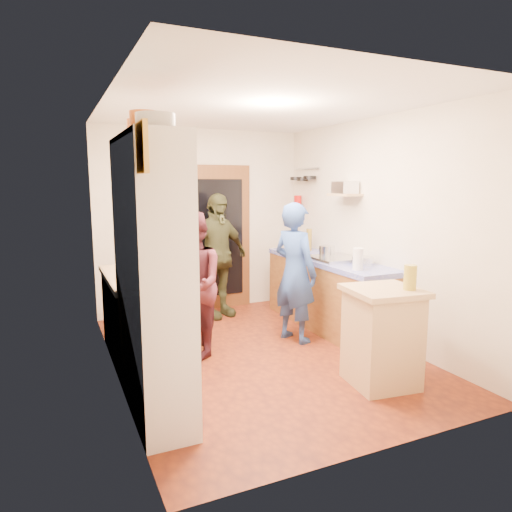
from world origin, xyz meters
TOP-DOWN VIEW (x-y plane):
  - floor at (0.00, 0.00)m, footprint 3.00×4.00m
  - ceiling at (0.00, 0.00)m, footprint 3.00×4.00m
  - wall_back at (0.00, 2.01)m, footprint 3.00×0.02m
  - wall_front at (0.00, -2.01)m, footprint 3.00×0.02m
  - wall_left at (-1.51, 0.00)m, footprint 0.02×4.00m
  - wall_right at (1.51, 0.00)m, footprint 0.02×4.00m
  - door_frame at (0.25, 1.97)m, footprint 0.95×0.06m
  - door_glass at (0.25, 1.94)m, footprint 0.70×0.02m
  - hutch_body at (-1.30, -0.80)m, footprint 0.40×1.20m
  - hutch_top_shelf at (-1.30, -0.80)m, footprint 0.40×1.14m
  - plate_stack at (-1.30, -1.11)m, footprint 0.27×0.27m
  - orange_pot_a at (-1.30, -0.73)m, footprint 0.22×0.22m
  - orange_pot_b at (-1.30, -0.44)m, footprint 0.17×0.17m
  - left_counter_base at (-1.20, 0.45)m, footprint 0.60×1.40m
  - left_counter_top at (-1.20, 0.45)m, footprint 0.64×1.44m
  - toaster at (-1.15, 0.00)m, footprint 0.24×0.17m
  - kettle at (-1.25, 0.27)m, footprint 0.18×0.18m
  - orange_bowl at (-1.12, 0.66)m, footprint 0.22×0.22m
  - chopping_board at (-1.18, 0.95)m, footprint 0.32×0.25m
  - right_counter_base at (1.20, 0.50)m, footprint 0.60×2.20m
  - right_counter_top at (1.20, 0.50)m, footprint 0.62×2.22m
  - hob at (1.20, 0.37)m, footprint 0.55×0.58m
  - pot_on_hob at (1.15, 0.48)m, footprint 0.20×0.20m
  - bottle_a at (1.05, 1.05)m, footprint 0.07×0.07m
  - bottle_b at (1.18, 1.26)m, footprint 0.07×0.07m
  - bottle_c at (1.31, 1.19)m, footprint 0.08×0.08m
  - paper_towel at (1.05, -0.29)m, footprint 0.13×0.13m
  - mixing_bowl at (1.30, -0.05)m, footprint 0.30×0.30m
  - island_base at (0.70, -1.14)m, footprint 0.62×0.62m
  - island_top at (0.70, -1.14)m, footprint 0.69×0.69m
  - cutting_board at (0.66, -1.08)m, footprint 0.38×0.32m
  - oil_jar at (0.87, -1.28)m, footprint 0.13×0.13m
  - pan_rail at (1.46, 1.52)m, footprint 0.02×0.65m
  - pan_hang_a at (1.40, 1.35)m, footprint 0.18×0.18m
  - pan_hang_b at (1.40, 1.55)m, footprint 0.16×0.16m
  - pan_hang_c at (1.40, 1.75)m, footprint 0.17×0.17m
  - wall_shelf at (1.37, 0.45)m, footprint 0.26×0.42m
  - radio at (1.37, 0.45)m, footprint 0.24×0.32m
  - ext_bracket at (1.47, 1.70)m, footprint 0.06×0.10m
  - fire_extinguisher at (1.41, 1.70)m, footprint 0.11×0.11m
  - picture_frame at (-1.48, -1.55)m, footprint 0.03×0.25m
  - person_hob at (0.60, 0.23)m, footprint 0.57×0.69m
  - person_left at (-0.65, 0.29)m, footprint 0.60×0.77m
  - person_back at (0.07, 1.54)m, footprint 1.08×0.70m

SIDE VIEW (x-z plane):
  - floor at x=0.00m, z-range -0.02..0.00m
  - right_counter_base at x=1.20m, z-range 0.00..0.84m
  - left_counter_base at x=-1.20m, z-range 0.00..0.85m
  - island_base at x=0.70m, z-range 0.00..0.86m
  - person_left at x=-0.65m, z-range 0.00..1.56m
  - person_hob at x=0.60m, z-range 0.00..1.63m
  - person_back at x=0.07m, z-range 0.00..1.71m
  - right_counter_top at x=1.20m, z-range 0.84..0.90m
  - left_counter_top at x=-1.20m, z-range 0.85..0.90m
  - island_top at x=0.70m, z-range 0.86..0.91m
  - cutting_board at x=0.66m, z-range 0.89..0.91m
  - chopping_board at x=-1.18m, z-range 0.90..0.92m
  - hob at x=1.20m, z-range 0.90..0.94m
  - orange_bowl at x=-1.12m, z-range 0.90..0.99m
  - mixing_bowl at x=1.30m, z-range 0.90..1.00m
  - toaster at x=-1.15m, z-range 0.90..1.07m
  - kettle at x=-1.25m, z-range 0.90..1.07m
  - pot_on_hob at x=1.15m, z-range 0.94..1.07m
  - paper_towel at x=1.05m, z-range 0.90..1.14m
  - oil_jar at x=0.87m, z-range 0.91..1.13m
  - bottle_b at x=1.18m, z-range 0.90..1.15m
  - bottle_a at x=1.05m, z-range 0.90..1.17m
  - door_frame at x=0.25m, z-range 0.00..2.10m
  - door_glass at x=0.25m, z-range 0.20..1.90m
  - bottle_c at x=1.31m, z-range 0.90..1.21m
  - hutch_body at x=-1.30m, z-range 0.00..2.20m
  - wall_back at x=0.00m, z-range 0.00..2.60m
  - wall_front at x=0.00m, z-range 0.00..2.60m
  - wall_left at x=-1.51m, z-range 0.00..2.60m
  - wall_right at x=1.51m, z-range 0.00..2.60m
  - ext_bracket at x=1.47m, z-range 1.43..1.47m
  - fire_extinguisher at x=1.41m, z-range 1.34..1.66m
  - wall_shelf at x=1.37m, z-range 1.69..1.71m
  - radio at x=1.37m, z-range 1.72..1.86m
  - pan_hang_b at x=1.40m, z-range 1.88..1.92m
  - pan_hang_c at x=1.40m, z-range 1.89..1.93m
  - pan_hang_a at x=1.40m, z-range 1.90..1.94m
  - pan_rail at x=1.46m, z-range 2.04..2.06m
  - picture_frame at x=-1.48m, z-range 1.90..2.20m
  - hutch_top_shelf at x=-1.30m, z-range 2.16..2.20m
  - plate_stack at x=-1.30m, z-range 2.20..2.31m
  - orange_pot_b at x=-1.30m, z-range 2.20..2.35m
  - orange_pot_a at x=-1.30m, z-range 2.20..2.38m
  - ceiling at x=0.00m, z-range 2.60..2.62m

